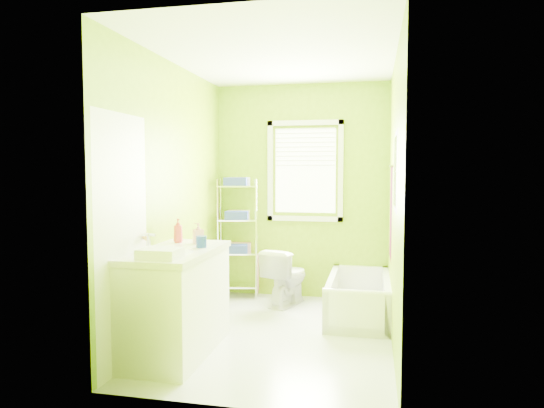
% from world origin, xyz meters
% --- Properties ---
extents(ground, '(2.90, 2.90, 0.00)m').
position_xyz_m(ground, '(0.00, 0.00, 0.00)').
color(ground, silver).
rests_on(ground, ground).
extents(room_envelope, '(2.14, 2.94, 2.62)m').
position_xyz_m(room_envelope, '(0.00, 0.00, 1.55)').
color(room_envelope, '#7AA107').
rests_on(room_envelope, ground).
extents(window, '(0.92, 0.05, 1.22)m').
position_xyz_m(window, '(0.05, 1.42, 1.61)').
color(window, white).
rests_on(window, ground).
extents(door, '(0.09, 0.80, 2.00)m').
position_xyz_m(door, '(-1.04, -1.00, 1.00)').
color(door, white).
rests_on(door, ground).
extents(right_wall_decor, '(0.04, 1.48, 1.17)m').
position_xyz_m(right_wall_decor, '(1.04, -0.02, 1.32)').
color(right_wall_decor, '#430719').
rests_on(right_wall_decor, ground).
extents(bathtub, '(0.64, 1.38, 0.44)m').
position_xyz_m(bathtub, '(0.73, 0.73, 0.14)').
color(bathtub, white).
rests_on(bathtub, ground).
extents(toilet, '(0.56, 0.73, 0.66)m').
position_xyz_m(toilet, '(-0.11, 1.04, 0.33)').
color(toilet, white).
rests_on(toilet, ground).
extents(vanity, '(0.61, 1.19, 1.11)m').
position_xyz_m(vanity, '(-0.76, -0.63, 0.47)').
color(vanity, white).
rests_on(vanity, ground).
extents(wire_shelf_unit, '(0.54, 0.44, 1.47)m').
position_xyz_m(wire_shelf_unit, '(-0.75, 1.29, 0.89)').
color(wire_shelf_unit, silver).
rests_on(wire_shelf_unit, ground).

